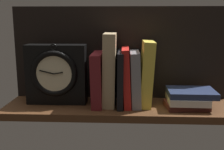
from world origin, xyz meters
TOP-DOWN VIEW (x-y plane):
  - ground_plane at (0.00, 0.00)cm, footprint 81.19×22.05cm
  - back_panel at (0.00, 10.43)cm, footprint 81.19×1.20cm
  - book_maroon_dawkins at (-8.06, 1.42)cm, footprint 3.93×16.60cm
  - book_tan_shortstories at (-3.89, 1.42)cm, footprint 4.52×13.42cm
  - book_black_skeptic at (-0.48, 1.42)cm, footprint 2.13×16.80cm
  - book_red_requiem at (2.06, 1.42)cm, footprint 3.47×15.27cm
  - book_gray_chess at (5.17, 1.42)cm, footprint 3.96×14.39cm
  - book_yellow_seinlanguage at (9.00, 1.42)cm, footprint 5.03×12.85cm
  - framed_clock at (-22.89, 1.43)cm, footprint 21.12×7.83cm
  - book_stack_side at (23.34, -1.25)cm, footprint 17.12×13.48cm

SIDE VIEW (x-z plane):
  - ground_plane at x=0.00cm, z-range -2.50..0.00cm
  - book_stack_side at x=23.34cm, z-range 0.22..6.39cm
  - book_maroon_dawkins at x=-8.06cm, z-range -0.04..18.39cm
  - book_gray_chess at x=5.17cm, z-range -0.06..18.93cm
  - book_black_skeptic at x=-0.48cm, z-range 0.00..18.95cm
  - book_red_requiem at x=2.06cm, z-range -0.05..20.09cm
  - framed_clock at x=-22.89cm, z-range -0.15..21.59cm
  - book_yellow_seinlanguage at x=9.00cm, z-range -0.08..22.59cm
  - book_tan_shortstories at x=-3.89cm, z-range -0.03..25.16cm
  - back_panel at x=0.00cm, z-range 0.00..34.43cm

